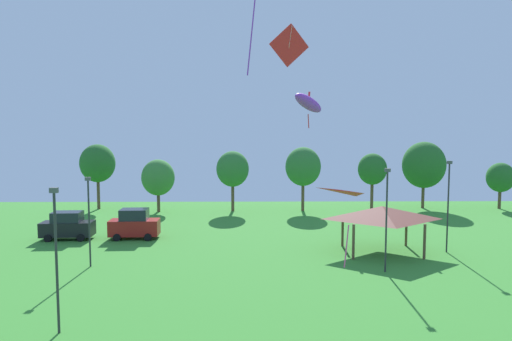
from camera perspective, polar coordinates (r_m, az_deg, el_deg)
kite_flying_3 at (r=25.21m, az=6.60°, el=8.35°), size 2.28×3.05×2.02m
kite_flying_4 at (r=18.49m, az=12.29°, el=-5.25°), size 1.93×1.99×2.33m
kite_flying_7 at (r=37.29m, az=4.17°, el=15.32°), size 3.23×0.98×3.31m
parked_car_leftmost at (r=42.91m, az=-22.50°, el=-6.41°), size 4.44×2.13×2.42m
parked_car_second_from_left at (r=41.35m, az=-14.95°, el=-6.51°), size 4.28×2.16×2.61m
park_pavilion at (r=36.50m, az=15.46°, el=-5.13°), size 6.75×5.06×3.60m
light_post_0 at (r=33.41m, az=-20.15°, el=-5.41°), size 0.36×0.20×6.22m
light_post_1 at (r=38.04m, az=22.89°, el=-3.60°), size 0.36×0.20×7.09m
light_post_2 at (r=31.35m, az=16.00°, el=-5.30°), size 0.36×0.20×6.91m
light_post_3 at (r=23.00m, az=-23.71°, el=-9.37°), size 0.36×0.20×6.78m
treeline_tree_0 at (r=57.89m, az=-19.20°, el=0.84°), size 4.15×4.15×7.83m
treeline_tree_1 at (r=54.12m, az=-12.14°, el=-0.87°), size 3.82×3.82×6.13m
treeline_tree_2 at (r=53.28m, az=-2.94°, el=0.17°), size 3.79×3.79×7.07m
treeline_tree_3 at (r=53.68m, az=5.91°, el=0.48°), size 4.15×4.15×7.54m
treeline_tree_4 at (r=55.98m, az=14.34°, el=0.14°), size 3.40×3.40×6.76m
treeline_tree_5 at (r=59.09m, az=20.24°, el=0.65°), size 5.13×5.13×8.11m
treeline_tree_6 at (r=62.47m, az=28.24°, el=-0.79°), size 3.24×3.24×5.60m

